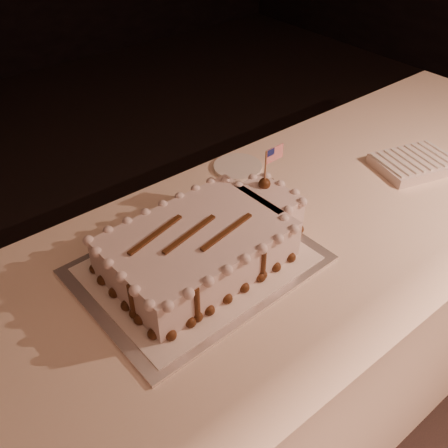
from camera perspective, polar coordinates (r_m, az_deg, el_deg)
banquet_table at (r=1.58m, az=6.80°, el=-10.90°), size 2.40×0.80×0.75m
cake_board at (r=1.20m, az=-2.99°, el=-4.68°), size 0.56×0.43×0.01m
doily at (r=1.19m, az=-2.99°, el=-4.51°), size 0.50×0.39×0.00m
sheet_cake at (r=1.17m, az=-1.98°, el=-2.10°), size 0.52×0.31×0.20m
napkin_stack at (r=1.64m, az=20.85°, el=6.53°), size 0.27×0.23×0.04m
side_plate at (r=1.54m, az=1.58°, el=6.53°), size 0.15×0.15×0.01m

